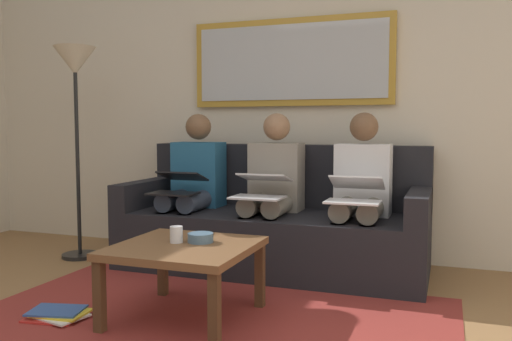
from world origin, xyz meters
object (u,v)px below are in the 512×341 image
(laptop_white, at_px, (355,191))
(bowl, at_px, (201,238))
(couch, at_px, (275,225))
(coffee_table, at_px, (185,254))
(laptop_black, at_px, (178,184))
(person_middle, at_px, (272,186))
(person_right, at_px, (193,183))
(magazine_stack, at_px, (58,314))
(standing_lamp, at_px, (76,84))
(framed_mirror, at_px, (290,62))
(laptop_silver, at_px, (262,186))
(cup, at_px, (176,234))
(person_left, at_px, (361,190))

(laptop_white, bearing_deg, bowl, 50.09)
(couch, height_order, bowl, couch)
(coffee_table, relative_size, laptop_black, 1.97)
(person_middle, height_order, person_right, same)
(magazine_stack, bearing_deg, laptop_white, -140.83)
(standing_lamp, bearing_deg, person_right, -167.67)
(coffee_table, xyz_separation_m, laptop_black, (0.52, -0.91, 0.27))
(framed_mirror, bearing_deg, laptop_silver, 90.00)
(magazine_stack, bearing_deg, bowl, -156.32)
(coffee_table, height_order, magazine_stack, coffee_table)
(cup, bearing_deg, person_middle, -99.17)
(magazine_stack, bearing_deg, person_left, -135.64)
(laptop_white, xyz_separation_m, laptop_silver, (0.64, 0.01, 0.01))
(cup, distance_m, person_left, 1.40)
(bowl, bearing_deg, person_right, -61.64)
(couch, bearing_deg, coffee_table, 84.39)
(laptop_white, relative_size, laptop_silver, 0.97)
(person_right, xyz_separation_m, standing_lamp, (0.91, 0.20, 0.76))
(person_middle, bearing_deg, laptop_white, 160.21)
(bowl, relative_size, laptop_black, 0.39)
(person_right, height_order, magazine_stack, person_right)
(person_left, bearing_deg, laptop_white, 90.00)
(bowl, bearing_deg, laptop_black, -55.24)
(person_middle, relative_size, magazine_stack, 3.26)
(bowl, bearing_deg, couch, -93.13)
(couch, relative_size, laptop_silver, 5.69)
(cup, xyz_separation_m, laptop_white, (-0.82, -0.89, 0.17))
(cup, bearing_deg, laptop_white, -132.58)
(standing_lamp, bearing_deg, bowl, 149.65)
(framed_mirror, height_order, magazine_stack, framed_mirror)
(framed_mirror, height_order, person_left, framed_mirror)
(coffee_table, relative_size, person_middle, 0.63)
(laptop_white, xyz_separation_m, standing_lamp, (2.19, -0.03, 0.74))
(couch, bearing_deg, standing_lamp, 9.80)
(cup, xyz_separation_m, person_right, (0.46, -1.12, 0.15))
(cup, relative_size, magazine_stack, 0.26)
(person_left, height_order, laptop_white, person_left)
(cup, distance_m, standing_lamp, 1.89)
(coffee_table, height_order, standing_lamp, standing_lamp)
(bowl, distance_m, magazine_stack, 0.88)
(framed_mirror, distance_m, laptop_silver, 1.15)
(framed_mirror, bearing_deg, person_right, 35.52)
(bowl, bearing_deg, cup, 24.48)
(laptop_silver, height_order, person_right, person_right)
(couch, distance_m, framed_mirror, 1.30)
(person_right, bearing_deg, laptop_black, 90.00)
(couch, distance_m, laptop_white, 0.77)
(couch, distance_m, laptop_black, 0.78)
(laptop_black, height_order, standing_lamp, standing_lamp)
(person_middle, relative_size, laptop_black, 3.13)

